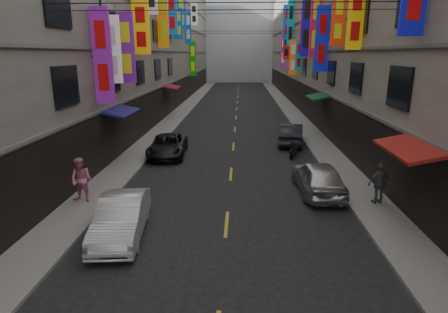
# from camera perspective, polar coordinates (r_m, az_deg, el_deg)

# --- Properties ---
(sidewalk_left) EXTENTS (2.00, 90.00, 0.12)m
(sidewalk_left) POSITION_cam_1_polar(r_m,az_deg,el_deg) (37.84, -7.35, 6.06)
(sidewalk_left) COLOR slate
(sidewalk_left) RESTS_ON ground
(sidewalk_right) EXTENTS (2.00, 90.00, 0.12)m
(sidewalk_right) POSITION_cam_1_polar(r_m,az_deg,el_deg) (37.69, 11.03, 5.87)
(sidewalk_right) COLOR slate
(sidewalk_right) RESTS_ON ground
(building_row_left) EXTENTS (10.14, 90.00, 19.00)m
(building_row_left) POSITION_cam_1_polar(r_m,az_deg,el_deg) (38.98, -17.11, 19.72)
(building_row_left) COLOR gray
(building_row_left) RESTS_ON ground
(building_row_right) EXTENTS (10.14, 90.00, 19.00)m
(building_row_right) POSITION_cam_1_polar(r_m,az_deg,el_deg) (38.69, 21.14, 19.42)
(building_row_right) COLOR #A09786
(building_row_right) RESTS_ON ground
(haze_block) EXTENTS (18.00, 8.00, 22.00)m
(haze_block) POSITION_cam_1_polar(r_m,az_deg,el_deg) (86.92, 2.40, 18.63)
(haze_block) COLOR #AEB6C2
(haze_block) RESTS_ON ground
(shop_signage) EXTENTS (14.00, 55.00, 12.61)m
(shop_signage) POSITION_cam_1_polar(r_m,az_deg,el_deg) (30.02, 1.62, 21.13)
(shop_signage) COLOR #0E48AC
(shop_signage) RESTS_ON ground
(street_awnings) EXTENTS (13.99, 35.20, 0.41)m
(street_awnings) POSITION_cam_1_polar(r_m,az_deg,el_deg) (21.09, -2.19, 6.85)
(street_awnings) COLOR #144E29
(street_awnings) RESTS_ON ground
(overhead_cables) EXTENTS (14.00, 38.04, 1.24)m
(overhead_cables) POSITION_cam_1_polar(r_m,az_deg,el_deg) (24.93, 1.58, 21.55)
(overhead_cables) COLOR black
(overhead_cables) RESTS_ON ground
(lane_markings) EXTENTS (0.12, 80.20, 0.01)m
(lane_markings) POSITION_cam_1_polar(r_m,az_deg,el_deg) (34.34, 1.75, 5.13)
(lane_markings) COLOR gold
(lane_markings) RESTS_ON ground
(scooter_far_right) EXTENTS (0.75, 1.75, 1.14)m
(scooter_far_right) POSITION_cam_1_polar(r_m,az_deg,el_deg) (23.36, 10.56, 1.04)
(scooter_far_right) COLOR black
(scooter_far_right) RESTS_ON ground
(car_left_mid) EXTENTS (1.95, 4.38, 1.40)m
(car_left_mid) POSITION_cam_1_polar(r_m,az_deg,el_deg) (13.51, -15.38, -8.93)
(car_left_mid) COLOR silver
(car_left_mid) RESTS_ON ground
(car_left_far) EXTENTS (2.38, 4.75, 1.29)m
(car_left_far) POSITION_cam_1_polar(r_m,az_deg,el_deg) (23.34, -8.56, 1.64)
(car_left_far) COLOR black
(car_left_far) RESTS_ON ground
(car_right_mid) EXTENTS (1.98, 4.48, 1.50)m
(car_right_mid) POSITION_cam_1_polar(r_m,az_deg,el_deg) (17.42, 14.13, -3.09)
(car_right_mid) COLOR silver
(car_right_mid) RESTS_ON ground
(car_right_far) EXTENTS (2.14, 4.55, 1.44)m
(car_right_far) POSITION_cam_1_polar(r_m,az_deg,el_deg) (26.51, 10.18, 3.39)
(car_right_far) COLOR #23232A
(car_right_far) RESTS_ON ground
(pedestrian_lfar) EXTENTS (1.02, 0.78, 1.89)m
(pedestrian_lfar) POSITION_cam_1_polar(r_m,az_deg,el_deg) (16.67, -20.91, -3.36)
(pedestrian_lfar) COLOR pink
(pedestrian_lfar) RESTS_ON sidewalk_left
(pedestrian_rfar) EXTENTS (1.12, 0.80, 1.73)m
(pedestrian_rfar) POSITION_cam_1_polar(r_m,az_deg,el_deg) (16.69, 22.64, -3.80)
(pedestrian_rfar) COLOR #5C5C5E
(pedestrian_rfar) RESTS_ON sidewalk_right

